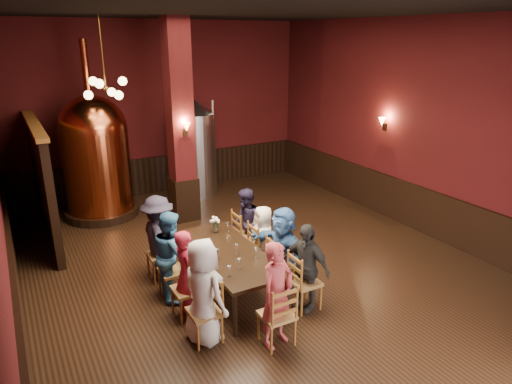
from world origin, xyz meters
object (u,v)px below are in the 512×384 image
dining_table (228,255)px  person_2 (172,255)px  steel_vessel (196,148)px  person_0 (203,292)px  copper_kettle (96,156)px  rose_vase (215,222)px  person_1 (186,274)px

dining_table → person_2: (-0.85, 0.34, 0.06)m
steel_vessel → person_0: bearing=-111.6°
copper_kettle → rose_vase: copper_kettle is taller
person_1 → dining_table: bearing=-69.2°
dining_table → person_2: size_ratio=1.62×
person_0 → steel_vessel: steel_vessel is taller
person_0 → person_1: size_ratio=1.08×
dining_table → copper_kettle: (-1.11, 4.63, 0.79)m
person_2 → steel_vessel: (2.33, 4.59, 0.53)m
person_2 → rose_vase: person_2 is taller
person_0 → copper_kettle: bearing=-15.3°
person_2 → rose_vase: bearing=-54.0°
person_1 → copper_kettle: (-0.26, 4.95, 0.76)m
person_0 → rose_vase: bearing=-47.1°
person_2 → copper_kettle: copper_kettle is taller
copper_kettle → person_0: bearing=-87.4°
copper_kettle → dining_table: bearing=-76.5°
copper_kettle → person_2: bearing=-86.4°
person_1 → copper_kettle: copper_kettle is taller
person_2 → person_1: bearing=-169.8°
dining_table → person_1: size_ratio=1.68×
steel_vessel → dining_table: bearing=-106.8°
dining_table → person_1: (-0.85, -0.32, 0.03)m
person_0 → person_2: person_0 is taller
person_0 → steel_vessel: size_ratio=0.61×
copper_kettle → person_1: bearing=-87.0°
dining_table → person_2: person_2 is taller
dining_table → copper_kettle: 4.83m
copper_kettle → rose_vase: bearing=-71.8°
person_2 → copper_kettle: (-0.27, 4.29, 0.73)m
copper_kettle → rose_vase: (1.26, -3.83, -0.53)m
steel_vessel → person_2: bearing=-117.0°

